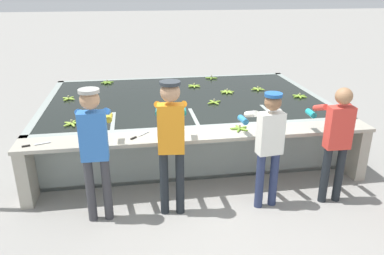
% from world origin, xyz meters
% --- Properties ---
extents(ground_plane, '(80.00, 80.00, 0.00)m').
position_xyz_m(ground_plane, '(0.00, 0.00, 0.00)').
color(ground_plane, gray).
rests_on(ground_plane, ground).
extents(wash_tank, '(4.99, 3.24, 0.85)m').
position_xyz_m(wash_tank, '(0.00, 2.06, 0.42)').
color(wash_tank, gray).
rests_on(wash_tank, ground).
extents(work_ledge, '(4.99, 0.45, 0.85)m').
position_xyz_m(work_ledge, '(0.00, 0.23, 0.62)').
color(work_ledge, '#A8A393').
rests_on(work_ledge, ground).
extents(worker_0, '(0.41, 0.72, 1.70)m').
position_xyz_m(worker_0, '(-1.41, -0.31, 1.04)').
color(worker_0, '#38383D').
rests_on(worker_0, ground).
extents(worker_1, '(0.45, 0.74, 1.75)m').
position_xyz_m(worker_1, '(-0.49, -0.32, 1.08)').
color(worker_1, '#1E2328').
rests_on(worker_1, ground).
extents(worker_2, '(0.46, 0.73, 1.57)m').
position_xyz_m(worker_2, '(0.75, -0.34, 0.94)').
color(worker_2, navy).
rests_on(worker_2, ground).
extents(worker_3, '(0.42, 0.71, 1.60)m').
position_xyz_m(worker_3, '(1.66, -0.37, 0.95)').
color(worker_3, '#1E2328').
rests_on(worker_3, ground).
extents(banana_bunch_floating_0, '(0.27, 0.28, 0.08)m').
position_xyz_m(banana_bunch_floating_0, '(0.31, 2.77, 0.86)').
color(banana_bunch_floating_0, '#8CB738').
rests_on(banana_bunch_floating_0, wash_tank).
extents(banana_bunch_floating_1, '(0.28, 0.28, 0.08)m').
position_xyz_m(banana_bunch_floating_1, '(2.10, 1.72, 0.86)').
color(banana_bunch_floating_1, '#7FAD33').
rests_on(banana_bunch_floating_1, wash_tank).
extents(banana_bunch_floating_2, '(0.28, 0.27, 0.08)m').
position_xyz_m(banana_bunch_floating_2, '(-1.45, 3.34, 0.86)').
color(banana_bunch_floating_2, '#75A333').
rests_on(banana_bunch_floating_2, wash_tank).
extents(banana_bunch_floating_3, '(0.27, 0.28, 0.08)m').
position_xyz_m(banana_bunch_floating_3, '(1.50, 2.32, 0.86)').
color(banana_bunch_floating_3, '#93BC3D').
rests_on(banana_bunch_floating_3, wash_tank).
extents(banana_bunch_floating_4, '(0.27, 0.28, 0.08)m').
position_xyz_m(banana_bunch_floating_4, '(-1.84, 0.89, 0.86)').
color(banana_bunch_floating_4, '#9EC642').
rests_on(banana_bunch_floating_4, wash_tank).
extents(banana_bunch_floating_5, '(0.27, 0.27, 0.08)m').
position_xyz_m(banana_bunch_floating_5, '(0.47, 1.60, 0.86)').
color(banana_bunch_floating_5, '#8CB738').
rests_on(banana_bunch_floating_5, wash_tank).
extents(banana_bunch_floating_6, '(0.28, 0.28, 0.08)m').
position_xyz_m(banana_bunch_floating_6, '(0.80, 3.38, 0.86)').
color(banana_bunch_floating_6, '#75A333').
rests_on(banana_bunch_floating_6, wash_tank).
extents(banana_bunch_floating_7, '(0.28, 0.28, 0.08)m').
position_xyz_m(banana_bunch_floating_7, '(0.86, 2.22, 0.86)').
color(banana_bunch_floating_7, '#93BC3D').
rests_on(banana_bunch_floating_7, wash_tank).
extents(banana_bunch_floating_8, '(0.26, 0.26, 0.08)m').
position_xyz_m(banana_bunch_floating_8, '(-2.08, 2.24, 0.86)').
color(banana_bunch_floating_8, '#9EC642').
rests_on(banana_bunch_floating_8, wash_tank).
extents(banana_bunch_ledge_0, '(0.27, 0.27, 0.08)m').
position_xyz_m(banana_bunch_ledge_0, '(0.55, 0.29, 0.87)').
color(banana_bunch_ledge_0, '#75A333').
rests_on(banana_bunch_ledge_0, work_ledge).
extents(knife_0, '(0.27, 0.27, 0.02)m').
position_xyz_m(knife_0, '(-0.90, 0.24, 0.86)').
color(knife_0, silver).
rests_on(knife_0, work_ledge).
extents(knife_1, '(0.34, 0.14, 0.02)m').
position_xyz_m(knife_1, '(-2.25, 0.17, 0.86)').
color(knife_1, silver).
rests_on(knife_1, work_ledge).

